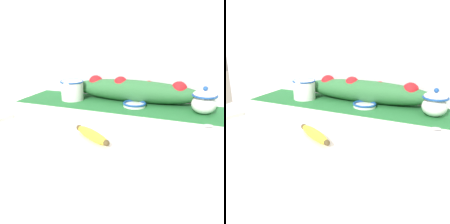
{
  "view_description": "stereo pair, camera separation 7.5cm",
  "coord_description": "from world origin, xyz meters",
  "views": [
    {
      "loc": [
        0.33,
        -0.89,
        1.23
      ],
      "look_at": [
        0.01,
        -0.04,
        0.93
      ],
      "focal_mm": 40.0,
      "sensor_mm": 36.0,
      "label": 1
    },
    {
      "loc": [
        0.4,
        -0.86,
        1.23
      ],
      "look_at": [
        0.01,
        -0.04,
        0.93
      ],
      "focal_mm": 40.0,
      "sensor_mm": 36.0,
      "label": 2
    }
  ],
  "objects": [
    {
      "name": "poinsettia_garland",
      "position": [
        -0.0,
        0.3,
        0.94
      ],
      "size": [
        0.68,
        0.12,
        0.12
      ],
      "color": "#2D6B38",
      "rests_on": "countertop"
    },
    {
      "name": "back_wall",
      "position": [
        0.0,
        0.38,
        1.2
      ],
      "size": [
        2.03,
        0.04,
        2.4
      ],
      "primitive_type": "cube",
      "color": "silver",
      "rests_on": "ground_plane"
    },
    {
      "name": "cream_pitcher",
      "position": [
        -0.31,
        0.22,
        0.93
      ],
      "size": [
        0.12,
        0.14,
        0.1
      ],
      "color": "white",
      "rests_on": "countertop"
    },
    {
      "name": "spoon",
      "position": [
        0.35,
        0.06,
        0.88
      ],
      "size": [
        0.18,
        0.05,
        0.01
      ],
      "rotation": [
        0.0,
        0.0,
        0.2
      ],
      "color": "#B7B7BC",
      "rests_on": "countertop"
    },
    {
      "name": "table_runner",
      "position": [
        0.0,
        0.22,
        0.88
      ],
      "size": [
        1.13,
        0.26,
        0.0
      ],
      "primitive_type": "cube",
      "color": "#236B33",
      "rests_on": "countertop"
    },
    {
      "name": "countertop",
      "position": [
        0.0,
        0.0,
        0.44
      ],
      "size": [
        1.23,
        0.72,
        0.88
      ],
      "primitive_type": "cube",
      "color": "silver",
      "rests_on": "ground_plane"
    },
    {
      "name": "sugar_bowl",
      "position": [
        0.33,
        0.22,
        0.93
      ],
      "size": [
        0.11,
        0.11,
        0.12
      ],
      "color": "white",
      "rests_on": "countertop"
    },
    {
      "name": "banana",
      "position": [
        -0.01,
        -0.19,
        0.89
      ],
      "size": [
        0.17,
        0.12,
        0.03
      ],
      "rotation": [
        0.0,
        0.0,
        -0.54
      ],
      "color": "yellow",
      "rests_on": "countertop"
    },
    {
      "name": "small_dish",
      "position": [
        0.03,
        0.22,
        0.89
      ],
      "size": [
        0.11,
        0.11,
        0.02
      ],
      "color": "white",
      "rests_on": "countertop"
    }
  ]
}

